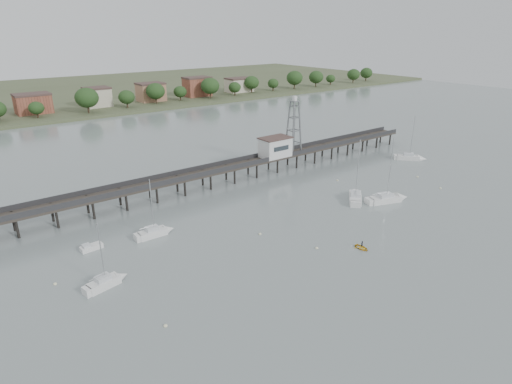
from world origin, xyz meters
The scene contains 14 objects.
ground_plane centered at (0.00, 0.00, 0.00)m, with size 500.00×500.00×0.00m, color gray.
pier centered at (0.00, 60.00, 3.79)m, with size 150.00×5.00×5.50m.
pier_building centered at (25.00, 60.00, 6.67)m, with size 8.40×5.40×5.30m.
lattice_tower centered at (31.50, 60.00, 11.10)m, with size 3.20×3.20×15.50m.
sailboat_b centered at (-17.20, 43.58, 0.65)m, with size 7.10×2.09×11.83m.
sailboat_c centered at (26.83, 33.41, 0.63)m, with size 8.49×7.94×14.81m.
sailboat_e centered at (63.78, 43.10, 0.64)m, with size 7.32×7.98×13.87m.
sailboat_d centered at (31.91, 27.32, 0.63)m, with size 9.98×5.76×15.71m.
sailboat_a centered at (-30.32, 32.56, 0.65)m, with size 6.80×3.25×10.98m.
white_tender centered at (-29.03, 45.39, 0.45)m, with size 3.87×1.87×1.46m.
yellow_dinghy centered at (9.16, 16.82, 0.00)m, with size 1.97×0.57×2.76m, color yellow.
dinghy_occupant centered at (9.16, 16.82, 0.00)m, with size 0.45×1.24×0.30m, color black.
mooring_buoys centered at (9.77, 30.33, 0.08)m, with size 88.66×25.99×0.39m.
far_shore centered at (0.36, 239.58, 0.95)m, with size 500.00×170.00×10.40m.
Camera 1 is at (-46.18, -25.04, 36.60)m, focal length 30.00 mm.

